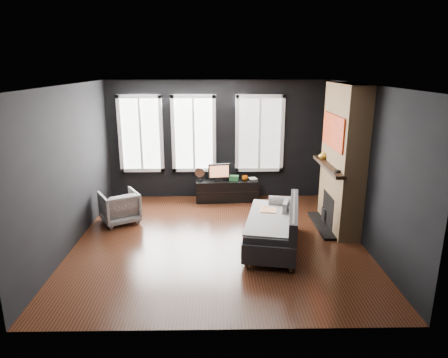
{
  "coord_description": "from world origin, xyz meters",
  "views": [
    {
      "loc": [
        -0.02,
        -6.54,
        3.01
      ],
      "look_at": [
        0.1,
        0.3,
        1.05
      ],
      "focal_mm": 32.0,
      "sensor_mm": 36.0,
      "label": 1
    }
  ],
  "objects_px": {
    "armchair": "(119,205)",
    "mug": "(245,177)",
    "sofa": "(272,225)",
    "book": "(250,174)",
    "monitor": "(219,171)",
    "media_console": "(227,190)",
    "mantel_vase": "(323,155)"
  },
  "relations": [
    {
      "from": "sofa",
      "to": "book",
      "type": "xyz_separation_m",
      "value": [
        -0.19,
        2.51,
        0.2
      ]
    },
    {
      "from": "media_console",
      "to": "mantel_vase",
      "type": "xyz_separation_m",
      "value": [
        1.85,
        -1.13,
        1.07
      ]
    },
    {
      "from": "media_console",
      "to": "book",
      "type": "xyz_separation_m",
      "value": [
        0.52,
        0.07,
        0.35
      ]
    },
    {
      "from": "sofa",
      "to": "armchair",
      "type": "height_order",
      "value": "sofa"
    },
    {
      "from": "monitor",
      "to": "book",
      "type": "bearing_deg",
      "value": 0.14
    },
    {
      "from": "armchair",
      "to": "mug",
      "type": "xyz_separation_m",
      "value": [
        2.56,
        1.26,
        0.21
      ]
    },
    {
      "from": "armchair",
      "to": "mug",
      "type": "distance_m",
      "value": 2.86
    },
    {
      "from": "mantel_vase",
      "to": "armchair",
      "type": "bearing_deg",
      "value": -177.85
    },
    {
      "from": "monitor",
      "to": "mantel_vase",
      "type": "height_order",
      "value": "mantel_vase"
    },
    {
      "from": "mug",
      "to": "mantel_vase",
      "type": "xyz_separation_m",
      "value": [
        1.44,
        -1.11,
        0.76
      ]
    },
    {
      "from": "sofa",
      "to": "mug",
      "type": "height_order",
      "value": "sofa"
    },
    {
      "from": "mantel_vase",
      "to": "mug",
      "type": "bearing_deg",
      "value": 142.44
    },
    {
      "from": "book",
      "to": "mug",
      "type": "bearing_deg",
      "value": -141.8
    },
    {
      "from": "monitor",
      "to": "book",
      "type": "distance_m",
      "value": 0.72
    },
    {
      "from": "sofa",
      "to": "book",
      "type": "relative_size",
      "value": 8.22
    },
    {
      "from": "media_console",
      "to": "book",
      "type": "height_order",
      "value": "book"
    },
    {
      "from": "mantel_vase",
      "to": "monitor",
      "type": "bearing_deg",
      "value": 151.76
    },
    {
      "from": "sofa",
      "to": "monitor",
      "type": "distance_m",
      "value": 2.58
    },
    {
      "from": "monitor",
      "to": "sofa",
      "type": "bearing_deg",
      "value": -78.62
    },
    {
      "from": "sofa",
      "to": "armchair",
      "type": "bearing_deg",
      "value": 169.26
    },
    {
      "from": "armchair",
      "to": "mantel_vase",
      "type": "height_order",
      "value": "mantel_vase"
    },
    {
      "from": "mantel_vase",
      "to": "book",
      "type": "bearing_deg",
      "value": 137.84
    },
    {
      "from": "armchair",
      "to": "mug",
      "type": "bearing_deg",
      "value": 176.35
    },
    {
      "from": "monitor",
      "to": "mug",
      "type": "relative_size",
      "value": 3.72
    },
    {
      "from": "sofa",
      "to": "book",
      "type": "distance_m",
      "value": 2.53
    },
    {
      "from": "armchair",
      "to": "book",
      "type": "distance_m",
      "value": 3.01
    },
    {
      "from": "armchair",
      "to": "monitor",
      "type": "distance_m",
      "value": 2.36
    },
    {
      "from": "media_console",
      "to": "mug",
      "type": "bearing_deg",
      "value": -6.22
    },
    {
      "from": "armchair",
      "to": "mantel_vase",
      "type": "xyz_separation_m",
      "value": [
        4.0,
        0.15,
        0.96
      ]
    },
    {
      "from": "media_console",
      "to": "mantel_vase",
      "type": "relative_size",
      "value": 8.36
    },
    {
      "from": "armchair",
      "to": "mug",
      "type": "relative_size",
      "value": 5.19
    },
    {
      "from": "monitor",
      "to": "media_console",
      "type": "bearing_deg",
      "value": 3.27
    }
  ]
}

